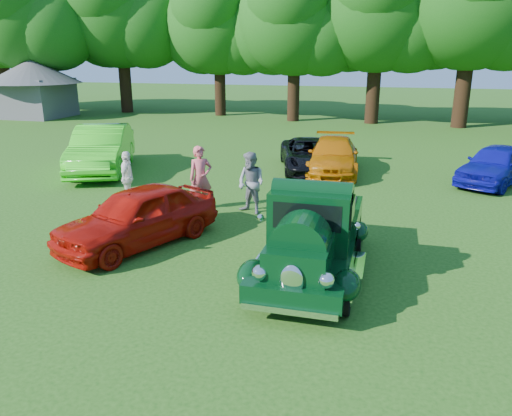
% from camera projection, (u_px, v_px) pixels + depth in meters
% --- Properties ---
extents(ground, '(120.00, 120.00, 0.00)m').
position_uv_depth(ground, '(284.00, 278.00, 9.93)').
color(ground, '#1C4911').
rests_on(ground, ground).
extents(hero_pickup, '(2.15, 4.63, 1.81)m').
position_uv_depth(hero_pickup, '(312.00, 236.00, 9.94)').
color(hero_pickup, black).
rests_on(hero_pickup, ground).
extents(red_convertible, '(3.12, 4.33, 1.37)m').
position_uv_depth(red_convertible, '(138.00, 216.00, 11.49)').
color(red_convertible, '#A10F06').
rests_on(red_convertible, ground).
extents(back_car_lime, '(3.59, 5.46, 1.70)m').
position_uv_depth(back_car_lime, '(102.00, 149.00, 18.56)').
color(back_car_lime, '#31D01B').
rests_on(back_car_lime, ground).
extents(back_car_black, '(3.04, 4.64, 1.19)m').
position_uv_depth(back_car_black, '(309.00, 155.00, 18.81)').
color(back_car_black, black).
rests_on(back_car_black, ground).
extents(back_car_orange, '(2.15, 4.54, 1.28)m').
position_uv_depth(back_car_orange, '(333.00, 156.00, 18.39)').
color(back_car_orange, '#BA6206').
rests_on(back_car_orange, ground).
extents(back_car_blue, '(3.29, 4.19, 1.33)m').
position_uv_depth(back_car_blue, '(496.00, 165.00, 16.85)').
color(back_car_blue, '#0D0D92').
rests_on(back_car_blue, ground).
extents(spectator_pink, '(0.79, 0.74, 1.82)m').
position_uv_depth(spectator_pink, '(201.00, 178.00, 14.04)').
color(spectator_pink, '#CF555C').
rests_on(spectator_pink, ground).
extents(spectator_grey, '(1.03, 0.95, 1.71)m').
position_uv_depth(spectator_grey, '(251.00, 183.00, 13.69)').
color(spectator_grey, gray).
rests_on(spectator_grey, ground).
extents(spectator_white, '(0.61, 0.99, 1.57)m').
position_uv_depth(spectator_white, '(127.00, 178.00, 14.57)').
color(spectator_white, white).
rests_on(spectator_white, ground).
extents(gazebo, '(6.40, 6.40, 3.90)m').
position_uv_depth(gazebo, '(34.00, 82.00, 34.04)').
color(gazebo, '#505054').
rests_on(gazebo, ground).
extents(tree_line, '(63.72, 10.45, 11.46)m').
position_uv_depth(tree_line, '(370.00, 8.00, 29.92)').
color(tree_line, '#301D10').
rests_on(tree_line, ground).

